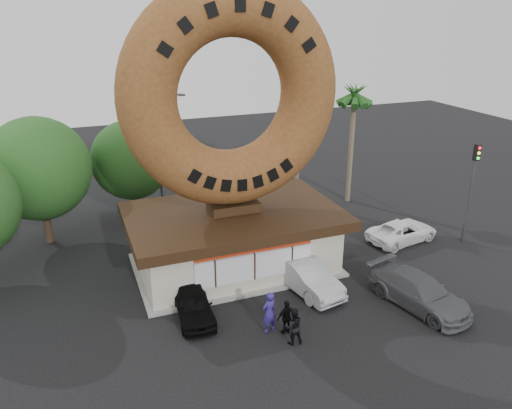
{
  "coord_description": "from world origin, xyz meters",
  "views": [
    {
      "loc": [
        -7.65,
        -17.11,
        13.33
      ],
      "look_at": [
        0.49,
        4.0,
        4.34
      ],
      "focal_mm": 35.0,
      "sensor_mm": 36.0,
      "label": 1
    }
  ],
  "objects_px": {
    "person_center": "(293,326)",
    "car_grey": "(419,292)",
    "traffic_signal": "(472,181)",
    "car_silver": "(305,275)",
    "person_right": "(287,317)",
    "car_black": "(194,304)",
    "donut_shop": "(234,237)",
    "street_lamp": "(160,146)",
    "giant_donut": "(232,96)",
    "car_white": "(402,231)",
    "person_left": "(269,312)"
  },
  "relations": [
    {
      "from": "street_lamp",
      "to": "car_grey",
      "type": "relative_size",
      "value": 1.53
    },
    {
      "from": "car_silver",
      "to": "car_white",
      "type": "bearing_deg",
      "value": 8.83
    },
    {
      "from": "person_left",
      "to": "traffic_signal",
      "type": "bearing_deg",
      "value": 178.14
    },
    {
      "from": "street_lamp",
      "to": "car_grey",
      "type": "xyz_separation_m",
      "value": [
        8.79,
        -16.84,
        -3.72
      ]
    },
    {
      "from": "person_center",
      "to": "car_black",
      "type": "xyz_separation_m",
      "value": [
        -3.43,
        3.4,
        -0.17
      ]
    },
    {
      "from": "car_grey",
      "to": "donut_shop",
      "type": "bearing_deg",
      "value": 122.28
    },
    {
      "from": "giant_donut",
      "to": "street_lamp",
      "type": "height_order",
      "value": "giant_donut"
    },
    {
      "from": "traffic_signal",
      "to": "car_silver",
      "type": "relative_size",
      "value": 1.29
    },
    {
      "from": "traffic_signal",
      "to": "car_silver",
      "type": "distance_m",
      "value": 11.96
    },
    {
      "from": "car_grey",
      "to": "giant_donut",
      "type": "bearing_deg",
      "value": 122.21
    },
    {
      "from": "car_black",
      "to": "street_lamp",
      "type": "bearing_deg",
      "value": 88.29
    },
    {
      "from": "traffic_signal",
      "to": "giant_donut",
      "type": "bearing_deg",
      "value": 171.83
    },
    {
      "from": "street_lamp",
      "to": "traffic_signal",
      "type": "relative_size",
      "value": 1.32
    },
    {
      "from": "car_white",
      "to": "car_black",
      "type": "bearing_deg",
      "value": 93.11
    },
    {
      "from": "car_black",
      "to": "car_grey",
      "type": "xyz_separation_m",
      "value": [
        10.23,
        -2.95,
        0.1
      ]
    },
    {
      "from": "giant_donut",
      "to": "street_lamp",
      "type": "distance_m",
      "value": 11.26
    },
    {
      "from": "giant_donut",
      "to": "car_white",
      "type": "height_order",
      "value": "giant_donut"
    },
    {
      "from": "donut_shop",
      "to": "person_center",
      "type": "distance_m",
      "value": 7.33
    },
    {
      "from": "street_lamp",
      "to": "car_white",
      "type": "xyz_separation_m",
      "value": [
        12.4,
        -10.63,
        -3.84
      ]
    },
    {
      "from": "traffic_signal",
      "to": "car_silver",
      "type": "xyz_separation_m",
      "value": [
        -11.46,
        -1.52,
        -3.09
      ]
    },
    {
      "from": "person_center",
      "to": "car_white",
      "type": "xyz_separation_m",
      "value": [
        10.41,
        6.65,
        -0.2
      ]
    },
    {
      "from": "person_right",
      "to": "car_black",
      "type": "xyz_separation_m",
      "value": [
        -3.47,
        2.66,
        -0.14
      ]
    },
    {
      "from": "car_black",
      "to": "car_silver",
      "type": "bearing_deg",
      "value": 7.72
    },
    {
      "from": "donut_shop",
      "to": "car_black",
      "type": "height_order",
      "value": "donut_shop"
    },
    {
      "from": "street_lamp",
      "to": "donut_shop",
      "type": "bearing_deg",
      "value": -79.5
    },
    {
      "from": "giant_donut",
      "to": "car_silver",
      "type": "bearing_deg",
      "value": -54.19
    },
    {
      "from": "traffic_signal",
      "to": "person_left",
      "type": "bearing_deg",
      "value": -164.06
    },
    {
      "from": "traffic_signal",
      "to": "person_right",
      "type": "height_order",
      "value": "traffic_signal"
    },
    {
      "from": "donut_shop",
      "to": "person_left",
      "type": "distance_m",
      "value": 6.2
    },
    {
      "from": "giant_donut",
      "to": "person_center",
      "type": "height_order",
      "value": "giant_donut"
    },
    {
      "from": "person_center",
      "to": "car_white",
      "type": "bearing_deg",
      "value": -142.07
    },
    {
      "from": "car_black",
      "to": "giant_donut",
      "type": "bearing_deg",
      "value": 53.87
    },
    {
      "from": "car_black",
      "to": "car_white",
      "type": "distance_m",
      "value": 14.22
    },
    {
      "from": "person_left",
      "to": "car_silver",
      "type": "relative_size",
      "value": 0.41
    },
    {
      "from": "car_white",
      "to": "donut_shop",
      "type": "bearing_deg",
      "value": 76.55
    },
    {
      "from": "person_left",
      "to": "car_silver",
      "type": "xyz_separation_m",
      "value": [
        3.04,
        2.62,
        -0.2
      ]
    },
    {
      "from": "car_silver",
      "to": "car_grey",
      "type": "bearing_deg",
      "value": -48.08
    },
    {
      "from": "donut_shop",
      "to": "car_grey",
      "type": "height_order",
      "value": "donut_shop"
    },
    {
      "from": "street_lamp",
      "to": "car_silver",
      "type": "bearing_deg",
      "value": -71.98
    },
    {
      "from": "giant_donut",
      "to": "car_silver",
      "type": "relative_size",
      "value": 2.34
    },
    {
      "from": "car_silver",
      "to": "car_grey",
      "type": "xyz_separation_m",
      "value": [
        4.39,
        -3.31,
        -0.02
      ]
    },
    {
      "from": "donut_shop",
      "to": "car_grey",
      "type": "xyz_separation_m",
      "value": [
        6.93,
        -6.82,
        -1.01
      ]
    },
    {
      "from": "car_grey",
      "to": "traffic_signal",
      "type": "bearing_deg",
      "value": 21.15
    },
    {
      "from": "car_white",
      "to": "car_grey",
      "type": "bearing_deg",
      "value": 139.67
    },
    {
      "from": "person_center",
      "to": "car_grey",
      "type": "height_order",
      "value": "person_center"
    },
    {
      "from": "street_lamp",
      "to": "car_silver",
      "type": "relative_size",
      "value": 1.7
    },
    {
      "from": "donut_shop",
      "to": "giant_donut",
      "type": "xyz_separation_m",
      "value": [
        0.0,
        0.02,
        7.54
      ]
    },
    {
      "from": "person_center",
      "to": "car_white",
      "type": "relative_size",
      "value": 0.37
    },
    {
      "from": "giant_donut",
      "to": "donut_shop",
      "type": "bearing_deg",
      "value": -90.0
    },
    {
      "from": "person_right",
      "to": "car_grey",
      "type": "distance_m",
      "value": 6.76
    }
  ]
}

